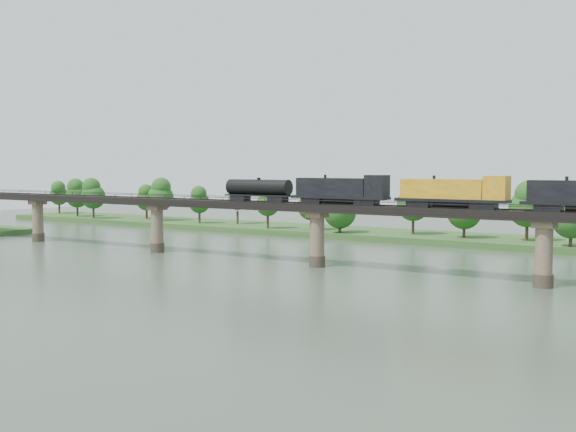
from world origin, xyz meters
The scene contains 6 objects.
ground centered at (0.00, 0.00, 0.00)m, with size 400.00×400.00×0.00m, color #354334.
far_bank centered at (0.00, 85.00, 0.80)m, with size 300.00×24.00×1.60m, color #2A5020.
bridge centered at (0.00, 30.00, 5.46)m, with size 236.00×30.00×11.50m.
bridge_superstructure centered at (0.00, 30.00, 11.79)m, with size 220.00×4.90×0.75m.
far_treeline centered at (-8.21, 80.52, 8.83)m, with size 289.06×17.54×13.60m.
freight_train centered at (18.57, 30.00, 13.99)m, with size 75.87×2.96×5.22m.
Camera 1 is at (68.60, -80.41, 18.06)m, focal length 45.00 mm.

